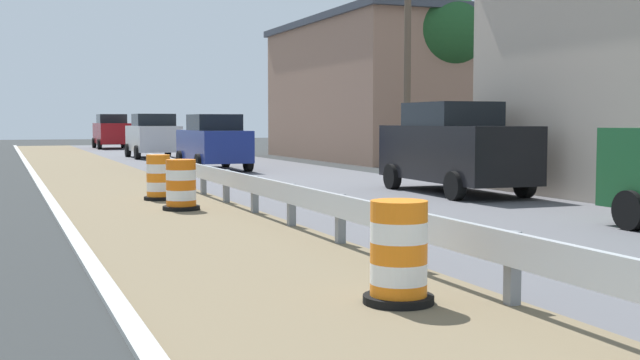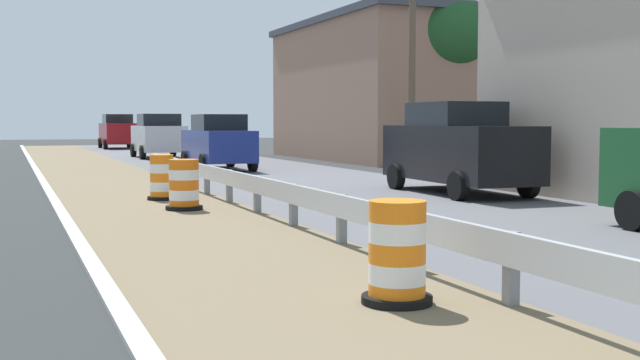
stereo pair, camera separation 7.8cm
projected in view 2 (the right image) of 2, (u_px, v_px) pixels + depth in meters
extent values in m
cube|color=slate|center=(511.00, 268.00, 7.54)|extent=(0.12, 0.12, 0.70)
cube|color=slate|center=(409.00, 239.00, 9.45)|extent=(0.12, 0.12, 0.70)
cube|color=slate|center=(342.00, 219.00, 11.35)|extent=(0.12, 0.12, 0.70)
cube|color=slate|center=(293.00, 205.00, 13.26)|extent=(0.12, 0.12, 0.70)
cube|color=slate|center=(257.00, 194.00, 15.17)|extent=(0.12, 0.12, 0.70)
cube|color=slate|center=(229.00, 186.00, 17.08)|extent=(0.12, 0.12, 0.70)
cube|color=slate|center=(207.00, 180.00, 18.99)|extent=(0.12, 0.12, 0.70)
cube|color=slate|center=(189.00, 174.00, 20.89)|extent=(0.12, 0.12, 0.70)
cube|color=slate|center=(173.00, 170.00, 22.80)|extent=(0.12, 0.12, 0.70)
cube|color=slate|center=(161.00, 166.00, 24.71)|extent=(0.12, 0.12, 0.70)
cylinder|color=orange|center=(397.00, 293.00, 7.62)|extent=(0.54, 0.54, 0.20)
cylinder|color=white|center=(397.00, 273.00, 7.61)|extent=(0.54, 0.54, 0.20)
cylinder|color=orange|center=(397.00, 252.00, 7.60)|extent=(0.54, 0.54, 0.20)
cylinder|color=white|center=(397.00, 232.00, 7.58)|extent=(0.54, 0.54, 0.20)
cylinder|color=orange|center=(398.00, 211.00, 7.57)|extent=(0.54, 0.54, 0.20)
cylinder|color=black|center=(397.00, 299.00, 7.63)|extent=(0.68, 0.68, 0.08)
cylinder|color=orange|center=(184.00, 205.00, 15.68)|extent=(0.58, 0.58, 0.20)
cylinder|color=white|center=(184.00, 195.00, 15.67)|extent=(0.58, 0.58, 0.20)
cylinder|color=orange|center=(184.00, 185.00, 15.65)|extent=(0.58, 0.58, 0.20)
cylinder|color=white|center=(184.00, 175.00, 15.64)|extent=(0.58, 0.58, 0.20)
cylinder|color=orange|center=(184.00, 164.00, 15.62)|extent=(0.58, 0.58, 0.20)
cylinder|color=black|center=(184.00, 208.00, 15.68)|extent=(0.72, 0.72, 0.08)
cylinder|color=orange|center=(162.00, 195.00, 17.65)|extent=(0.51, 0.51, 0.20)
cylinder|color=white|center=(162.00, 186.00, 17.63)|extent=(0.51, 0.51, 0.20)
cylinder|color=orange|center=(162.00, 177.00, 17.62)|extent=(0.51, 0.51, 0.20)
cylinder|color=white|center=(162.00, 168.00, 17.60)|extent=(0.51, 0.51, 0.20)
cylinder|color=orange|center=(162.00, 159.00, 17.59)|extent=(0.51, 0.51, 0.20)
cylinder|color=black|center=(162.00, 198.00, 17.65)|extent=(0.64, 0.64, 0.08)
cube|color=silver|center=(158.00, 138.00, 37.76)|extent=(1.94, 4.25, 1.18)
cube|color=black|center=(159.00, 120.00, 37.54)|extent=(1.74, 1.96, 0.56)
cylinder|color=black|center=(133.00, 150.00, 38.75)|extent=(0.22, 0.64, 0.64)
cylinder|color=black|center=(173.00, 150.00, 39.45)|extent=(0.22, 0.64, 0.64)
cylinder|color=black|center=(143.00, 152.00, 36.15)|extent=(0.22, 0.64, 0.64)
cylinder|color=black|center=(185.00, 152.00, 36.85)|extent=(0.22, 0.64, 0.64)
cube|color=black|center=(458.00, 153.00, 19.18)|extent=(1.90, 4.79, 1.30)
cube|color=black|center=(455.00, 114.00, 19.29)|extent=(1.66, 2.22, 0.56)
cylinder|color=black|center=(528.00, 184.00, 18.07)|extent=(0.23, 0.64, 0.64)
cylinder|color=black|center=(458.00, 186.00, 17.46)|extent=(0.23, 0.64, 0.64)
cylinder|color=black|center=(458.00, 175.00, 21.01)|extent=(0.23, 0.64, 0.64)
cylinder|color=black|center=(396.00, 177.00, 20.40)|extent=(0.23, 0.64, 0.64)
cube|color=maroon|center=(117.00, 133.00, 50.57)|extent=(1.82, 4.53, 1.27)
cube|color=black|center=(117.00, 119.00, 50.34)|extent=(1.63, 2.09, 0.56)
cylinder|color=black|center=(100.00, 143.00, 51.68)|extent=(0.22, 0.64, 0.64)
cylinder|color=black|center=(129.00, 143.00, 52.34)|extent=(0.22, 0.64, 0.64)
cylinder|color=black|center=(105.00, 144.00, 48.90)|extent=(0.22, 0.64, 0.64)
cylinder|color=black|center=(136.00, 144.00, 49.56)|extent=(0.22, 0.64, 0.64)
cylinder|color=black|center=(634.00, 211.00, 12.67)|extent=(0.23, 0.64, 0.64)
cube|color=navy|center=(218.00, 146.00, 28.50)|extent=(1.71, 4.49, 1.08)
cube|color=black|center=(219.00, 122.00, 28.27)|extent=(1.53, 2.06, 0.56)
cylinder|color=black|center=(185.00, 159.00, 29.60)|extent=(0.22, 0.64, 0.64)
cylinder|color=black|center=(230.00, 159.00, 30.22)|extent=(0.22, 0.64, 0.64)
cylinder|color=black|center=(204.00, 163.00, 26.85)|extent=(0.22, 0.64, 0.64)
cylinder|color=black|center=(253.00, 162.00, 27.47)|extent=(0.22, 0.64, 0.64)
cube|color=#93705B|center=(390.00, 93.00, 36.78)|extent=(7.13, 12.51, 6.01)
cube|color=#3D424C|center=(390.00, 24.00, 36.55)|extent=(7.42, 13.01, 0.30)
cylinder|color=brown|center=(412.00, 35.00, 28.19)|extent=(0.24, 0.24, 9.48)
cylinder|color=brown|center=(444.00, 117.00, 32.10)|extent=(0.36, 0.36, 3.75)
ellipsoid|color=#1E4C23|center=(445.00, 33.00, 31.85)|extent=(3.67, 3.67, 3.30)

